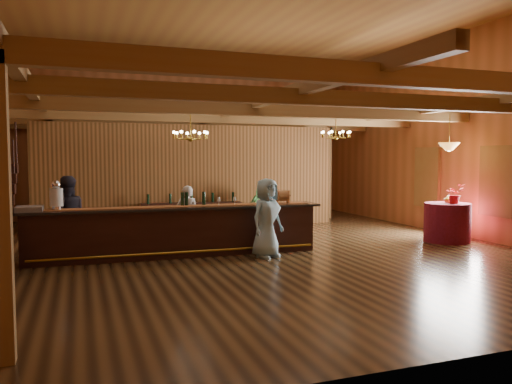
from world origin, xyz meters
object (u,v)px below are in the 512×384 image
object	(u,v)px
backbar_shelf	(192,217)
floor_plant	(254,207)
staff_second	(67,216)
tasting_bar	(176,231)
chandelier_right	(336,134)
beverage_dispenser	(56,196)
chandelier_left	(191,135)
pendant_lamp	(449,147)
round_table	(447,222)
raffle_drum	(282,196)
bartender	(188,217)
guest	(267,218)

from	to	relation	value
backbar_shelf	floor_plant	distance (m)	1.85
staff_second	floor_plant	xyz separation A→B (m)	(5.14, 2.35, -0.21)
tasting_bar	chandelier_right	size ratio (longest dim) A/B	8.09
beverage_dispenser	staff_second	world-z (taller)	staff_second
chandelier_left	tasting_bar	bearing A→B (deg)	-125.94
beverage_dispenser	pendant_lamp	size ratio (longest dim) A/B	0.67
chandelier_right	pendant_lamp	bearing A→B (deg)	-40.22
tasting_bar	round_table	distance (m)	6.81
tasting_bar	beverage_dispenser	distance (m)	2.53
beverage_dispenser	raffle_drum	xyz separation A→B (m)	(4.82, -0.25, -0.11)
backbar_shelf	floor_plant	bearing A→B (deg)	-4.45
beverage_dispenser	bartender	size ratio (longest dim) A/B	0.40
backbar_shelf	chandelier_left	xyz separation A→B (m)	(-0.65, -2.93, 2.24)
raffle_drum	bartender	world-z (taller)	bartender
raffle_drum	guest	bearing A→B (deg)	-133.40
tasting_bar	bartender	size ratio (longest dim) A/B	4.36
pendant_lamp	backbar_shelf	bearing A→B (deg)	144.45
tasting_bar	chandelier_left	size ratio (longest dim) A/B	8.09
chandelier_left	pendant_lamp	distance (m)	6.42
raffle_drum	round_table	xyz separation A→B (m)	(4.37, -0.35, -0.76)
beverage_dispenser	guest	world-z (taller)	guest
floor_plant	round_table	bearing A→B (deg)	-43.64
bartender	floor_plant	world-z (taller)	bartender
chandelier_left	pendant_lamp	size ratio (longest dim) A/B	0.89
tasting_bar	floor_plant	distance (m)	4.35
tasting_bar	floor_plant	size ratio (longest dim) A/B	4.92
backbar_shelf	round_table	xyz separation A→B (m)	(5.67, -4.05, 0.08)
floor_plant	raffle_drum	bearing A→B (deg)	-98.43
backbar_shelf	bartender	bearing A→B (deg)	-97.47
guest	raffle_drum	bearing A→B (deg)	19.37
guest	tasting_bar	bearing A→B (deg)	128.75
pendant_lamp	staff_second	world-z (taller)	pendant_lamp
chandelier_right	floor_plant	distance (m)	3.26
beverage_dispenser	pendant_lamp	distance (m)	9.27
backbar_shelf	tasting_bar	bearing A→B (deg)	-100.54
beverage_dispenser	pendant_lamp	xyz separation A→B (m)	(9.19, -0.60, 1.04)
raffle_drum	backbar_shelf	size ratio (longest dim) A/B	0.12
guest	staff_second	bearing A→B (deg)	130.18
pendant_lamp	guest	size ratio (longest dim) A/B	0.53
raffle_drum	backbar_shelf	world-z (taller)	raffle_drum
raffle_drum	backbar_shelf	bearing A→B (deg)	109.35
beverage_dispenser	guest	xyz separation A→B (m)	(4.18, -0.92, -0.52)
round_table	guest	bearing A→B (deg)	-176.29
pendant_lamp	bartender	xyz separation A→B (m)	(-6.37, 1.30, -1.66)
floor_plant	bartender	bearing A→B (deg)	-136.25
chandelier_left	guest	distance (m)	2.66
beverage_dispenser	chandelier_left	xyz separation A→B (m)	(2.87, 0.53, 1.29)
chandelier_right	floor_plant	world-z (taller)	chandelier_right
tasting_bar	chandelier_right	bearing A→B (deg)	18.40
tasting_bar	round_table	bearing A→B (deg)	-2.22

